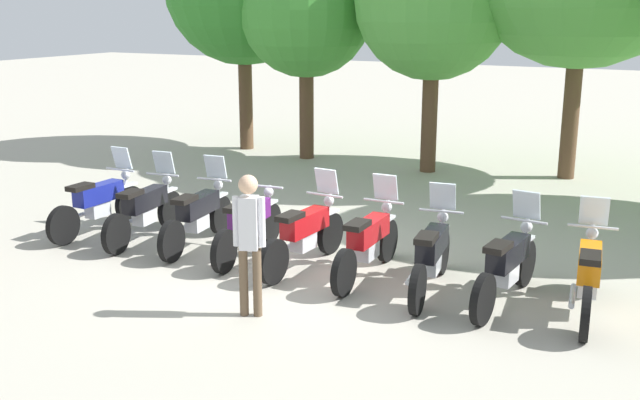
{
  "coord_description": "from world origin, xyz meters",
  "views": [
    {
      "loc": [
        4.88,
        -9.1,
        3.69
      ],
      "look_at": [
        0.0,
        0.5,
        0.9
      ],
      "focal_mm": 41.77,
      "sensor_mm": 36.0,
      "label": 1
    }
  ],
  "objects": [
    {
      "name": "motorcycle_2",
      "position": [
        -1.97,
        0.12,
        0.52
      ],
      "size": [
        0.62,
        2.19,
        1.37
      ],
      "rotation": [
        0.0,
        0.0,
        1.68
      ],
      "color": "black",
      "rests_on": "ground_plane"
    },
    {
      "name": "person_1",
      "position": [
        0.25,
        -1.86,
        1.05
      ],
      "size": [
        0.4,
        0.3,
        1.78
      ],
      "rotation": [
        0.0,
        0.0,
        5.06
      ],
      "color": "brown",
      "rests_on": "ground_plane"
    },
    {
      "name": "motorcycle_8",
      "position": [
        3.92,
        0.07,
        0.52
      ],
      "size": [
        0.62,
        2.19,
        1.37
      ],
      "rotation": [
        0.0,
        0.0,
        1.68
      ],
      "color": "black",
      "rests_on": "ground_plane"
    },
    {
      "name": "motorcycle_4",
      "position": [
        0.0,
        0.02,
        0.52
      ],
      "size": [
        0.62,
        2.19,
        1.37
      ],
      "rotation": [
        0.0,
        0.0,
        1.5
      ],
      "color": "black",
      "rests_on": "ground_plane"
    },
    {
      "name": "tree_2",
      "position": [
        -0.56,
        7.11,
        3.83
      ],
      "size": [
        3.51,
        3.51,
        5.6
      ],
      "color": "brown",
      "rests_on": "ground_plane"
    },
    {
      "name": "motorcycle_7",
      "position": [
        2.95,
        -0.02,
        0.52
      ],
      "size": [
        0.64,
        2.19,
        1.37
      ],
      "rotation": [
        0.0,
        0.0,
        1.46
      ],
      "color": "black",
      "rests_on": "ground_plane"
    },
    {
      "name": "motorcycle_6",
      "position": [
        1.96,
        -0.08,
        0.52
      ],
      "size": [
        0.62,
        2.19,
        1.37
      ],
      "rotation": [
        0.0,
        0.0,
        1.69
      ],
      "color": "black",
      "rests_on": "ground_plane"
    },
    {
      "name": "motorcycle_0",
      "position": [
        -3.93,
        0.0,
        0.52
      ],
      "size": [
        0.62,
        2.19,
        1.37
      ],
      "rotation": [
        0.0,
        0.0,
        1.56
      ],
      "color": "black",
      "rests_on": "ground_plane"
    },
    {
      "name": "motorcycle_1",
      "position": [
        -2.95,
        0.02,
        0.52
      ],
      "size": [
        0.62,
        2.19,
        1.37
      ],
      "rotation": [
        0.0,
        0.0,
        1.68
      ],
      "color": "black",
      "rests_on": "ground_plane"
    },
    {
      "name": "motorcycle_3",
      "position": [
        -0.99,
        0.07,
        0.5
      ],
      "size": [
        0.62,
        2.19,
        0.99
      ],
      "rotation": [
        0.0,
        0.0,
        1.67
      ],
      "color": "black",
      "rests_on": "ground_plane"
    },
    {
      "name": "tree_1",
      "position": [
        -3.81,
        7.23,
        3.61
      ],
      "size": [
        3.25,
        3.25,
        5.26
      ],
      "color": "brown",
      "rests_on": "ground_plane"
    },
    {
      "name": "motorcycle_5",
      "position": [
        0.98,
        0.06,
        0.52
      ],
      "size": [
        0.62,
        2.19,
        1.37
      ],
      "rotation": [
        0.0,
        0.0,
        1.58
      ],
      "color": "black",
      "rests_on": "ground_plane"
    },
    {
      "name": "ground_plane",
      "position": [
        0.0,
        0.0,
        0.0
      ],
      "size": [
        80.0,
        80.0,
        0.0
      ],
      "primitive_type": "plane",
      "color": "#ADA899"
    }
  ]
}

